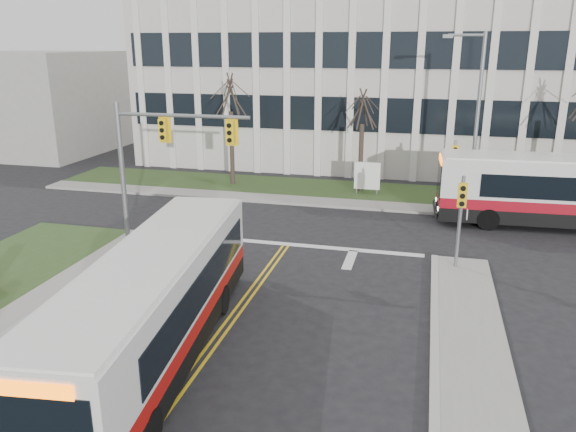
# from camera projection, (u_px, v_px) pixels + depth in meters

# --- Properties ---
(ground) EXTENTS (120.00, 120.00, 0.00)m
(ground) POSITION_uv_depth(u_px,v_px,m) (223.00, 332.00, 17.46)
(ground) COLOR black
(ground) RESTS_ON ground
(sidewalk_cross) EXTENTS (44.00, 1.60, 0.14)m
(sidewalk_cross) POSITION_uv_depth(u_px,v_px,m) (408.00, 208.00, 30.38)
(sidewalk_cross) COLOR #9E9B93
(sidewalk_cross) RESTS_ON ground
(building_lawn) EXTENTS (44.00, 5.00, 0.12)m
(building_lawn) POSITION_uv_depth(u_px,v_px,m) (410.00, 195.00, 32.98)
(building_lawn) COLOR #2F481F
(building_lawn) RESTS_ON ground
(office_building) EXTENTS (40.00, 16.00, 12.00)m
(office_building) POSITION_uv_depth(u_px,v_px,m) (421.00, 80.00, 42.36)
(office_building) COLOR beige
(office_building) RESTS_ON ground
(building_annex) EXTENTS (12.00, 12.00, 8.00)m
(building_annex) POSITION_uv_depth(u_px,v_px,m) (35.00, 102.00, 46.43)
(building_annex) COLOR #9E9B93
(building_annex) RESTS_ON ground
(mast_arm_signal) EXTENTS (6.11, 0.38, 6.20)m
(mast_arm_signal) POSITION_uv_depth(u_px,v_px,m) (155.00, 149.00, 24.15)
(mast_arm_signal) COLOR slate
(mast_arm_signal) RESTS_ON ground
(signal_pole_near) EXTENTS (0.34, 0.39, 3.80)m
(signal_pole_near) POSITION_uv_depth(u_px,v_px,m) (461.00, 210.00, 21.45)
(signal_pole_near) COLOR slate
(signal_pole_near) RESTS_ON ground
(signal_pole_far) EXTENTS (0.34, 0.39, 3.80)m
(signal_pole_far) POSITION_uv_depth(u_px,v_px,m) (454.00, 165.00, 29.34)
(signal_pole_far) COLOR slate
(signal_pole_far) RESTS_ON ground
(streetlight) EXTENTS (2.15, 0.25, 9.20)m
(streetlight) POSITION_uv_depth(u_px,v_px,m) (474.00, 112.00, 29.10)
(streetlight) COLOR slate
(streetlight) RESTS_ON ground
(directory_sign) EXTENTS (1.50, 0.12, 2.00)m
(directory_sign) POSITION_uv_depth(u_px,v_px,m) (367.00, 176.00, 32.77)
(directory_sign) COLOR slate
(directory_sign) RESTS_ON ground
(tree_left) EXTENTS (1.80, 1.80, 7.70)m
(tree_left) POSITION_uv_depth(u_px,v_px,m) (230.00, 97.00, 33.93)
(tree_left) COLOR #42352B
(tree_left) RESTS_ON ground
(tree_mid) EXTENTS (1.80, 1.80, 6.82)m
(tree_mid) POSITION_uv_depth(u_px,v_px,m) (363.00, 111.00, 32.44)
(tree_mid) COLOR #42352B
(tree_mid) RESTS_ON ground
(bus_main) EXTENTS (3.87, 11.92, 3.12)m
(bus_main) POSITION_uv_depth(u_px,v_px,m) (155.00, 307.00, 15.58)
(bus_main) COLOR silver
(bus_main) RESTS_ON ground
(bus_cross) EXTENTS (12.72, 3.30, 3.36)m
(bus_cross) POSITION_uv_depth(u_px,v_px,m) (574.00, 194.00, 26.96)
(bus_cross) COLOR silver
(bus_cross) RESTS_ON ground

